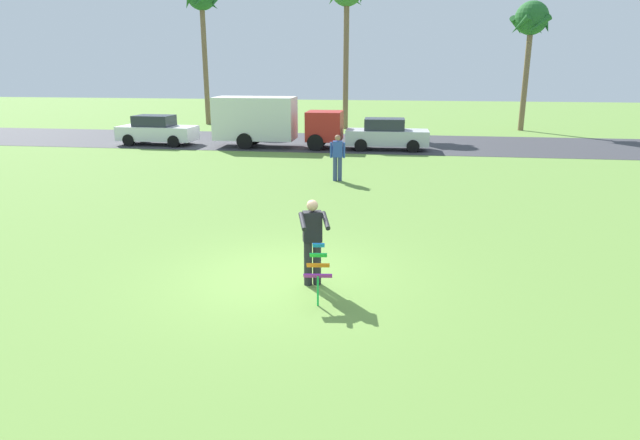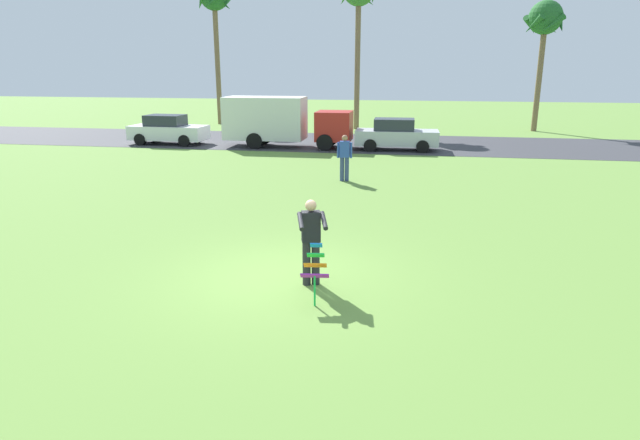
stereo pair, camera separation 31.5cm
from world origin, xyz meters
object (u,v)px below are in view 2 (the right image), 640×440
person_kite_flyer (311,239)px  kite_held (315,267)px  parked_truck_red_cab (280,120)px  palm_tree_left_near (214,3)px  parked_car_white (168,130)px  palm_tree_centre_far (545,23)px  person_walker_near (345,156)px  parked_car_silver (396,135)px

person_kite_flyer → kite_held: 0.86m
parked_truck_red_cab → palm_tree_left_near: bearing=124.2°
parked_truck_red_cab → parked_car_white: bearing=180.0°
person_kite_flyer → palm_tree_left_near: bearing=113.3°
parked_car_white → parked_truck_red_cab: size_ratio=0.63×
parked_truck_red_cab → palm_tree_centre_far: (14.80, 10.17, 5.38)m
parked_truck_red_cab → palm_tree_centre_far: 18.74m
person_walker_near → parked_truck_red_cab: bearing=118.8°
parked_car_white → kite_held: bearing=-58.2°
person_kite_flyer → kite_held: (0.23, -0.79, -0.26)m
parked_car_silver → palm_tree_left_near: 18.93m
kite_held → parked_car_white: parked_car_white is taller
person_kite_flyer → parked_truck_red_cab: bearing=105.9°
person_kite_flyer → palm_tree_centre_far: palm_tree_centre_far is taller
parked_car_white → palm_tree_centre_far: bearing=25.6°
parked_car_silver → kite_held: bearing=-91.9°
kite_held → parked_car_white: (-11.85, 19.14, 0.08)m
parked_car_silver → palm_tree_left_near: bearing=141.2°
kite_held → person_walker_near: bearing=94.8°
parked_truck_red_cab → palm_tree_left_near: (-7.37, 10.84, 7.07)m
palm_tree_centre_far → person_kite_flyer: bearing=-108.6°
parked_car_white → parked_car_silver: size_ratio=1.00×
parked_car_white → person_walker_near: size_ratio=2.46×
parked_car_white → person_kite_flyer: bearing=-57.6°
kite_held → parked_truck_red_cab: size_ratio=0.16×
palm_tree_left_near → parked_car_white: bearing=-84.9°
person_kite_flyer → parked_car_white: (-11.62, 18.35, -0.18)m
parked_truck_red_cab → parked_car_silver: (6.10, -0.00, -0.64)m
palm_tree_left_near → person_walker_near: 23.70m
palm_tree_centre_far → person_walker_near: bearing=-119.2°
person_kite_flyer → person_walker_near: same height
person_kite_flyer → palm_tree_left_near: (-12.59, 29.18, 7.54)m
kite_held → parked_car_silver: bearing=88.1°
parked_truck_red_cab → palm_tree_left_near: palm_tree_left_near is taller
kite_held → person_walker_near: size_ratio=0.61×
palm_tree_left_near → parked_car_silver: bearing=-38.8°
parked_truck_red_cab → parked_car_silver: bearing=-0.0°
parked_car_white → parked_truck_red_cab: bearing=-0.0°
parked_truck_red_cab → person_walker_near: (4.52, -8.22, -0.48)m
parked_car_white → parked_truck_red_cab: 6.43m
parked_car_white → person_walker_near: person_walker_near is taller
parked_car_silver → person_walker_near: (-1.57, -8.22, 0.16)m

